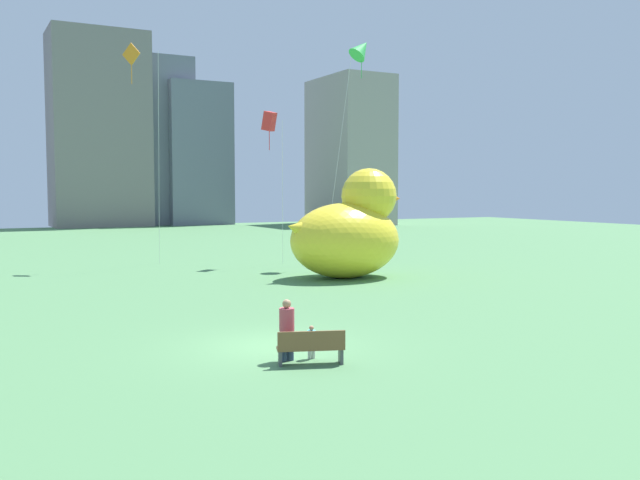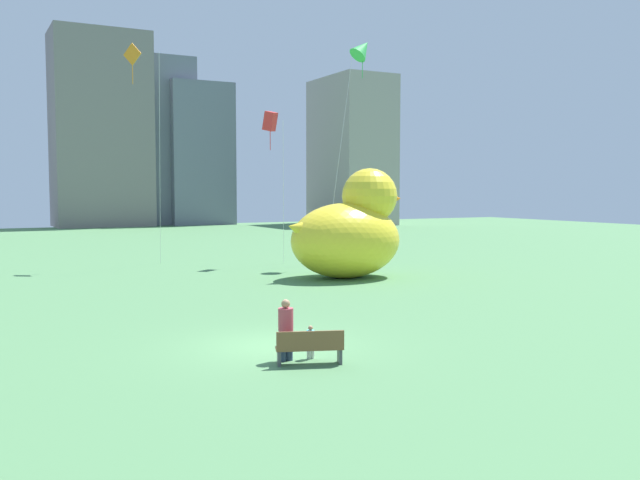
{
  "view_description": "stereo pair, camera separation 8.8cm",
  "coord_description": "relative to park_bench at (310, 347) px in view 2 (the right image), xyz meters",
  "views": [
    {
      "loc": [
        -7.94,
        -17.83,
        4.47
      ],
      "look_at": [
        4.17,
        5.07,
        2.59
      ],
      "focal_mm": 38.79,
      "sensor_mm": 36.0,
      "label": 1
    },
    {
      "loc": [
        -7.86,
        -17.87,
        4.47
      ],
      "look_at": [
        4.17,
        5.07,
        2.59
      ],
      "focal_mm": 38.79,
      "sensor_mm": 36.0,
      "label": 2
    }
  ],
  "objects": [
    {
      "name": "kite_red",
      "position": [
        8.67,
        22.3,
        8.0
      ],
      "size": [
        1.5,
        1.57,
        9.14
      ],
      "color": "silver",
      "rests_on": "ground"
    },
    {
      "name": "park_bench",
      "position": [
        0.0,
        0.0,
        0.0
      ],
      "size": [
        1.78,
        1.01,
        0.9
      ],
      "color": "brown",
      "rests_on": "ground"
    },
    {
      "name": "ground_plane",
      "position": [
        0.02,
        2.37,
        -0.48
      ],
      "size": [
        140.0,
        140.0,
        0.0
      ],
      "primitive_type": "plane",
      "color": "#4D7E4E"
    },
    {
      "name": "giant_inflatable_duck",
      "position": [
        9.77,
        14.8,
        1.9
      ],
      "size": [
        6.74,
        4.32,
        5.58
      ],
      "color": "yellow",
      "rests_on": "ground"
    },
    {
      "name": "person_child",
      "position": [
        0.31,
        0.58,
        0.01
      ],
      "size": [
        0.22,
        0.22,
        0.89
      ],
      "color": "silver",
      "rests_on": "ground"
    },
    {
      "name": "kite_orange",
      "position": [
        1.42,
        25.05,
        11.16
      ],
      "size": [
        2.13,
        2.84,
        12.87
      ],
      "color": "silver",
      "rests_on": "ground"
    },
    {
      "name": "kite_green",
      "position": [
        13.59,
        19.97,
        12.26
      ],
      "size": [
        2.99,
        2.78,
        13.54
      ],
      "color": "silver",
      "rests_on": "ground"
    },
    {
      "name": "person_adult",
      "position": [
        -0.36,
        0.69,
        0.42
      ],
      "size": [
        0.4,
        0.4,
        1.62
      ],
      "color": "#38476B",
      "rests_on": "ground"
    },
    {
      "name": "city_skyline",
      "position": [
        10.29,
        70.48,
        10.13
      ],
      "size": [
        63.45,
        21.22,
        23.57
      ],
      "color": "gray",
      "rests_on": "ground"
    }
  ]
}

